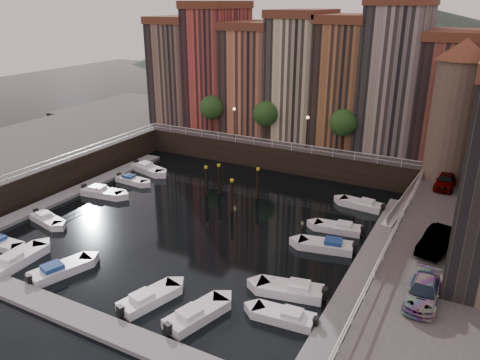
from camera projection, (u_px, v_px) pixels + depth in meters
The scene contains 30 objects.
ground at pixel (204, 219), 45.68m from camera, with size 200.00×200.00×0.00m, color black.
quay_far at pixel (301, 140), 66.55m from camera, with size 80.00×20.00×3.00m, color black.
dock_left at pixel (75, 191), 51.92m from camera, with size 2.00×28.00×0.35m, color gray.
dock_right at pixel (367, 263), 37.66m from camera, with size 2.00×28.00×0.35m, color gray.
dock_near at pixel (69, 313), 31.61m from camera, with size 30.00×2.00×0.35m, color gray.
mountains at pixel (415, 46), 132.67m from camera, with size 145.00×100.00×18.00m.
far_terrace at pixel (322, 76), 59.65m from camera, with size 48.70×10.30×17.50m.
corner_tower at pixel (456, 109), 45.16m from camera, with size 5.20×5.20×13.80m.
promenade_trees at pixel (270, 114), 58.89m from camera, with size 21.20×3.20×5.20m.
street_lamps at pixel (269, 122), 58.17m from camera, with size 10.36×0.36×4.18m.
railings at pixel (228, 168), 48.34m from camera, with size 36.08×34.04×0.52m.
gangway at pixel (406, 198), 45.69m from camera, with size 2.78×8.32×3.73m.
mooring_pilings at pixel (229, 185), 49.62m from camera, with size 5.52×4.60×3.78m.
boat_left_0 at pixel (1, 243), 40.44m from camera, with size 4.20×1.69×0.96m.
boat_left_1 at pixel (47, 219), 44.86m from camera, with size 4.45×2.40×1.00m.
boat_left_2 at pixel (102, 192), 51.08m from camera, with size 5.13×2.40×1.15m.
boat_left_3 at pixel (132, 180), 54.74m from camera, with size 4.33×1.81×0.98m.
boat_left_4 at pixel (148, 169), 58.20m from camera, with size 5.32×3.08×1.19m.
boat_right_0 at pixel (285, 317), 31.04m from camera, with size 4.47×1.94×1.01m.
boat_right_1 at pixel (292, 290), 33.82m from camera, with size 5.14×2.73×1.15m.
boat_right_2 at pixel (327, 246), 39.97m from camera, with size 4.99×2.66×1.12m.
boat_right_3 at pixel (339, 228), 43.14m from camera, with size 4.59×2.13×1.03m.
boat_right_4 at pixel (362, 205), 48.10m from camera, with size 4.69×2.10×1.06m.
boat_near_0 at pixel (17, 260), 37.76m from camera, with size 2.17×5.22×1.19m.
boat_near_1 at pixel (60, 270), 36.33m from camera, with size 3.16×5.07×1.14m.
boat_near_2 at pixel (148, 299), 32.86m from camera, with size 2.90×4.90×1.10m.
boat_near_3 at pixel (196, 315), 31.14m from camera, with size 3.02×5.03×1.13m.
car_a at pixel (446, 181), 44.91m from camera, with size 1.72×4.27×1.45m, color gray.
car_b at pixel (437, 241), 33.62m from camera, with size 1.62×4.63×1.53m, color gray.
car_c at pixel (423, 293), 27.87m from camera, with size 1.83×4.51×1.31m, color gray.
Camera 1 is at (22.61, -34.72, 19.93)m, focal length 35.00 mm.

